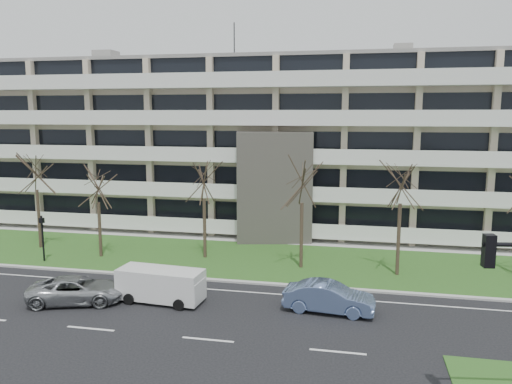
% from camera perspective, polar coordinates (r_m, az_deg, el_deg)
% --- Properties ---
extents(ground, '(160.00, 160.00, 0.00)m').
position_cam_1_polar(ground, '(24.39, -5.51, -16.45)').
color(ground, black).
rests_on(ground, ground).
extents(grass_verge, '(90.00, 10.00, 0.06)m').
position_cam_1_polar(grass_verge, '(36.19, 0.58, -7.75)').
color(grass_verge, '#2B531B').
rests_on(grass_verge, ground).
extents(curb, '(90.00, 0.35, 0.12)m').
position_cam_1_polar(curb, '(31.53, -1.18, -10.27)').
color(curb, '#B2B2AD').
rests_on(curb, ground).
extents(sidewalk, '(90.00, 2.00, 0.08)m').
position_cam_1_polar(sidewalk, '(41.40, 2.04, -5.58)').
color(sidewalk, '#B2B2AD').
rests_on(sidewalk, ground).
extents(lane_edge_line, '(90.00, 0.12, 0.01)m').
position_cam_1_polar(lane_edge_line, '(30.17, -1.83, -11.29)').
color(lane_edge_line, white).
rests_on(lane_edge_line, ground).
extents(apartment_building, '(60.50, 15.10, 18.75)m').
position_cam_1_polar(apartment_building, '(46.89, 3.48, 5.51)').
color(apartment_building, beige).
rests_on(apartment_building, ground).
extents(silver_pickup, '(5.65, 3.78, 1.44)m').
position_cam_1_polar(silver_pickup, '(30.02, -19.80, -10.49)').
color(silver_pickup, '#A2A4A9').
rests_on(silver_pickup, ground).
extents(blue_sedan, '(4.93, 2.12, 1.58)m').
position_cam_1_polar(blue_sedan, '(27.34, 8.34, -11.82)').
color(blue_sedan, '#6D87BE').
rests_on(blue_sedan, ground).
extents(white_van, '(4.93, 2.29, 1.86)m').
position_cam_1_polar(white_van, '(28.78, -10.73, -10.12)').
color(white_van, white).
rests_on(white_van, ground).
extents(pedestrian_signal, '(0.35, 0.29, 3.34)m').
position_cam_1_polar(pedestrian_signal, '(38.39, -23.22, -4.28)').
color(pedestrian_signal, black).
rests_on(pedestrian_signal, ground).
extents(tree_1, '(4.13, 4.13, 8.26)m').
position_cam_1_polar(tree_1, '(41.71, -23.92, 2.68)').
color(tree_1, '#382B21').
rests_on(tree_1, ground).
extents(tree_2, '(3.62, 3.62, 7.24)m').
position_cam_1_polar(tree_2, '(37.58, -17.68, 1.19)').
color(tree_2, '#382B21').
rests_on(tree_2, ground).
extents(tree_3, '(3.92, 3.92, 7.83)m').
position_cam_1_polar(tree_3, '(35.71, -5.99, 1.92)').
color(tree_3, '#382B21').
rests_on(tree_3, ground).
extents(tree_4, '(4.03, 4.03, 8.07)m').
position_cam_1_polar(tree_4, '(33.25, 5.31, 1.73)').
color(tree_4, '#382B21').
rests_on(tree_4, ground).
extents(tree_5, '(4.24, 4.24, 8.49)m').
position_cam_1_polar(tree_5, '(32.81, 16.29, 1.89)').
color(tree_5, '#382B21').
rests_on(tree_5, ground).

